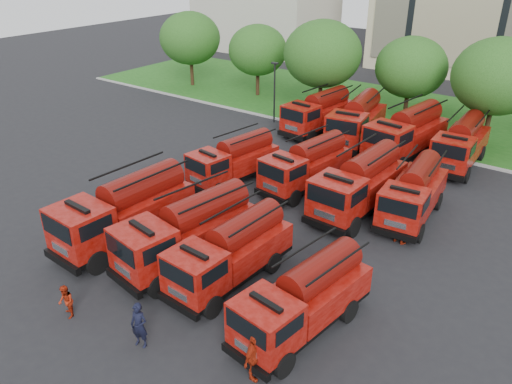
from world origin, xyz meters
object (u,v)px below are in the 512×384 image
(fire_truck_6, at_px, (360,184))
(fire_truck_11, at_px, (461,144))
(firefighter_4, at_px, (249,234))
(fire_truck_2, at_px, (231,252))
(firefighter_2, at_px, (254,377))
(fire_truck_9, at_px, (357,120))
(fire_truck_1, at_px, (188,231))
(firefighter_1, at_px, (69,316))
(fire_truck_4, at_px, (234,160))
(fire_truck_10, at_px, (406,133))
(firefighter_5, at_px, (399,242))
(fire_truck_3, at_px, (304,298))
(firefighter_3, at_px, (282,343))
(fire_truck_7, at_px, (414,192))
(fire_truck_5, at_px, (307,165))
(fire_truck_0, at_px, (125,210))
(fire_truck_8, at_px, (319,112))
(firefighter_0, at_px, (142,345))

(fire_truck_6, bearing_deg, fire_truck_11, 77.67)
(firefighter_4, bearing_deg, fire_truck_2, 169.60)
(firefighter_2, bearing_deg, fire_truck_9, 12.83)
(fire_truck_1, bearing_deg, firefighter_1, -93.61)
(fire_truck_4, height_order, fire_truck_10, fire_truck_10)
(fire_truck_9, relative_size, firefighter_5, 4.51)
(fire_truck_6, height_order, fire_truck_9, fire_truck_9)
(firefighter_4, bearing_deg, fire_truck_3, -162.82)
(fire_truck_2, height_order, firefighter_4, fire_truck_2)
(fire_truck_3, xyz_separation_m, firefighter_3, (-0.20, -1.20, -1.50))
(fire_truck_6, height_order, firefighter_3, fire_truck_6)
(fire_truck_7, bearing_deg, fire_truck_10, 108.41)
(fire_truck_1, relative_size, firefighter_1, 5.07)
(fire_truck_11, bearing_deg, fire_truck_5, -128.46)
(fire_truck_0, distance_m, fire_truck_9, 20.24)
(fire_truck_8, height_order, firefighter_1, fire_truck_8)
(fire_truck_9, bearing_deg, fire_truck_11, -8.23)
(fire_truck_1, distance_m, firefighter_4, 4.18)
(fire_truck_3, xyz_separation_m, fire_truck_6, (-2.66, 10.34, 0.21))
(fire_truck_7, xyz_separation_m, fire_truck_8, (-11.39, 9.28, 0.10))
(fire_truck_0, height_order, fire_truck_11, fire_truck_0)
(firefighter_1, xyz_separation_m, firefighter_3, (7.99, 3.95, 0.00))
(fire_truck_6, xyz_separation_m, firefighter_5, (3.30, -1.85, -1.71))
(fire_truck_4, distance_m, fire_truck_9, 11.53)
(fire_truck_4, bearing_deg, fire_truck_7, 19.72)
(fire_truck_11, relative_size, firefighter_0, 3.70)
(fire_truck_1, xyz_separation_m, firefighter_5, (7.55, 7.69, -1.68))
(firefighter_2, xyz_separation_m, firefighter_5, (0.70, 11.70, 0.00))
(fire_truck_4, bearing_deg, fire_truck_11, 54.08)
(fire_truck_6, bearing_deg, fire_truck_9, 119.60)
(firefighter_2, bearing_deg, firefighter_4, 32.80)
(fire_truck_6, height_order, firefighter_2, fire_truck_6)
(fire_truck_2, relative_size, fire_truck_10, 0.83)
(fire_truck_3, xyz_separation_m, fire_truck_9, (-7.72, 20.34, 0.26))
(fire_truck_3, bearing_deg, firefighter_1, -140.22)
(fire_truck_3, distance_m, fire_truck_10, 20.06)
(fire_truck_0, bearing_deg, fire_truck_11, 64.18)
(fire_truck_3, distance_m, firefighter_1, 9.80)
(fire_truck_6, relative_size, firefighter_5, 4.29)
(fire_truck_2, xyz_separation_m, fire_truck_3, (4.33, -0.84, -0.03))
(fire_truck_11, bearing_deg, fire_truck_0, -120.87)
(fire_truck_3, height_order, firefighter_1, fire_truck_3)
(fire_truck_11, bearing_deg, fire_truck_2, -105.04)
(firefighter_4, bearing_deg, fire_truck_1, 132.00)
(fire_truck_10, bearing_deg, firefighter_0, -84.45)
(fire_truck_3, xyz_separation_m, fire_truck_8, (-11.28, 20.71, 0.14))
(fire_truck_7, height_order, fire_truck_10, fire_truck_10)
(fire_truck_0, height_order, fire_truck_7, fire_truck_0)
(fire_truck_11, relative_size, firefighter_1, 4.79)
(fire_truck_3, bearing_deg, fire_truck_0, -174.19)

